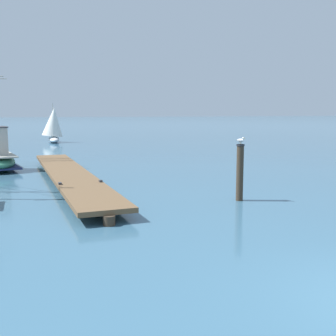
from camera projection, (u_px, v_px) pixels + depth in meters
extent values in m
cube|color=brown|center=(69.00, 174.00, 19.46)|extent=(3.02, 16.14, 0.16)
cylinder|color=#3D3023|center=(109.00, 220.00, 12.09)|extent=(0.36, 0.36, 0.29)
cylinder|color=#3D3023|center=(79.00, 188.00, 17.02)|extent=(0.36, 0.36, 0.29)
cylinder|color=#3D3023|center=(62.00, 171.00, 21.95)|extent=(0.36, 0.36, 0.29)
cylinder|color=#3D3023|center=(51.00, 160.00, 26.89)|extent=(0.36, 0.36, 0.29)
cube|color=#333338|center=(60.00, 183.00, 16.19)|extent=(0.13, 0.21, 0.08)
cube|color=#333338|center=(101.00, 181.00, 16.77)|extent=(0.13, 0.21, 0.08)
cylinder|color=#3D3023|center=(240.00, 173.00, 15.28)|extent=(0.26, 0.26, 2.09)
cylinder|color=#28282D|center=(241.00, 145.00, 15.14)|extent=(0.30, 0.30, 0.06)
cylinder|color=gold|center=(241.00, 143.00, 15.15)|extent=(0.01, 0.01, 0.07)
cylinder|color=gold|center=(240.00, 143.00, 15.12)|extent=(0.01, 0.01, 0.07)
ellipsoid|color=white|center=(241.00, 140.00, 15.12)|extent=(0.22, 0.30, 0.13)
ellipsoid|color=silver|center=(241.00, 140.00, 15.17)|extent=(0.12, 0.23, 0.09)
ellipsoid|color=#383838|center=(239.00, 140.00, 15.25)|extent=(0.05, 0.07, 0.04)
ellipsoid|color=silver|center=(239.00, 140.00, 15.10)|extent=(0.12, 0.23, 0.09)
ellipsoid|color=#383838|center=(237.00, 140.00, 15.19)|extent=(0.05, 0.07, 0.04)
cone|color=white|center=(238.00, 140.00, 15.24)|extent=(0.09, 0.10, 0.07)
sphere|color=white|center=(243.00, 138.00, 15.02)|extent=(0.08, 0.08, 0.08)
cone|color=gold|center=(244.00, 138.00, 14.98)|extent=(0.04, 0.05, 0.02)
ellipsoid|color=silver|center=(54.00, 139.00, 43.21)|extent=(1.15, 4.17, 0.60)
cylinder|color=#B2ADA3|center=(53.00, 120.00, 43.03)|extent=(0.08, 0.08, 3.40)
cone|color=silver|center=(53.00, 122.00, 42.72)|extent=(2.40, 2.11, 3.09)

